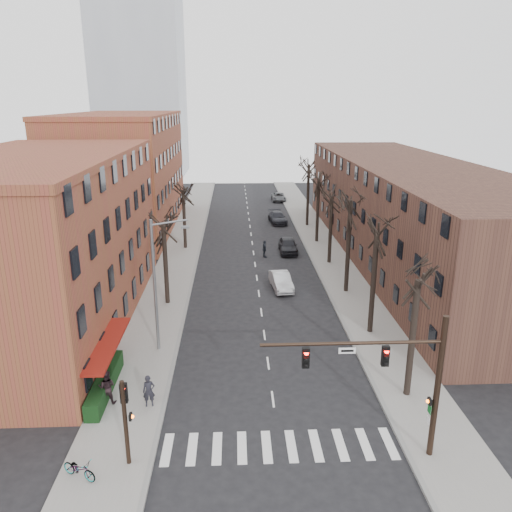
{
  "coord_description": "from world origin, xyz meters",
  "views": [
    {
      "loc": [
        -2.0,
        -20.21,
        16.05
      ],
      "look_at": [
        -0.33,
        18.14,
        4.0
      ],
      "focal_mm": 35.0,
      "sensor_mm": 36.0,
      "label": 1
    }
  ],
  "objects": [
    {
      "name": "pedestrian_a",
      "position": [
        -6.76,
        3.47,
        1.05
      ],
      "size": [
        0.71,
        0.53,
        1.79
      ],
      "primitive_type": "imported",
      "rotation": [
        0.0,
        0.0,
        0.17
      ],
      "color": "black",
      "rests_on": "sidewalk_left"
    },
    {
      "name": "parked_car_far",
      "position": [
        5.3,
        61.34,
        0.66
      ],
      "size": [
        2.24,
        4.75,
        1.31
      ],
      "primitive_type": "imported",
      "rotation": [
        0.0,
        0.0,
        0.01
      ],
      "color": "#56595E",
      "rests_on": "ground"
    },
    {
      "name": "bicycle",
      "position": [
        -8.95,
        -1.87,
        0.62
      ],
      "size": [
        1.86,
        1.37,
        0.93
      ],
      "primitive_type": "imported",
      "rotation": [
        0.0,
        0.0,
        1.09
      ],
      "color": "gray",
      "rests_on": "sidewalk_left"
    },
    {
      "name": "awning_left",
      "position": [
        -9.4,
        6.0,
        0.0
      ],
      "size": [
        1.2,
        7.0,
        0.15
      ],
      "primitive_type": "cube",
      "color": "maroon",
      "rests_on": "ground"
    },
    {
      "name": "sidewalk_left",
      "position": [
        -8.0,
        35.0,
        0.07
      ],
      "size": [
        4.0,
        90.0,
        0.15
      ],
      "primitive_type": "cube",
      "color": "gray",
      "rests_on": "ground"
    },
    {
      "name": "building_left_near",
      "position": [
        -16.0,
        15.0,
        6.0
      ],
      "size": [
        12.0,
        26.0,
        12.0
      ],
      "primitive_type": "cube",
      "color": "brown",
      "rests_on": "ground"
    },
    {
      "name": "tree_right_a",
      "position": [
        7.6,
        4.0,
        0.0
      ],
      "size": [
        5.2,
        5.2,
        10.0
      ],
      "primitive_type": null,
      "color": "black",
      "rests_on": "ground"
    },
    {
      "name": "signal_mast_arm",
      "position": [
        5.45,
        -1.0,
        4.4
      ],
      "size": [
        8.14,
        0.3,
        7.2
      ],
      "color": "black",
      "rests_on": "ground"
    },
    {
      "name": "tree_right_b",
      "position": [
        7.6,
        12.0,
        0.0
      ],
      "size": [
        5.2,
        5.2,
        10.8
      ],
      "primitive_type": null,
      "color": "black",
      "rests_on": "ground"
    },
    {
      "name": "pedestrian_b",
      "position": [
        -9.09,
        3.88,
        1.11
      ],
      "size": [
        0.97,
        0.78,
        1.92
      ],
      "primitive_type": "imported",
      "rotation": [
        0.0,
        0.0,
        3.08
      ],
      "color": "black",
      "rests_on": "sidewalk_left"
    },
    {
      "name": "silver_sedan",
      "position": [
        2.02,
        21.08,
        0.72
      ],
      "size": [
        1.99,
        4.51,
        1.44
      ],
      "primitive_type": "imported",
      "rotation": [
        0.0,
        0.0,
        0.11
      ],
      "color": "#B8BBBF",
      "rests_on": "ground"
    },
    {
      "name": "office_tower",
      "position": [
        -22.0,
        95.0,
        30.0
      ],
      "size": [
        18.0,
        18.0,
        60.0
      ],
      "primitive_type": "cube",
      "color": "#B2B7BF",
      "rests_on": "ground"
    },
    {
      "name": "tree_left_b",
      "position": [
        -7.6,
        34.0,
        0.0
      ],
      "size": [
        5.2,
        5.2,
        9.5
      ],
      "primitive_type": null,
      "color": "black",
      "rests_on": "ground"
    },
    {
      "name": "tree_right_c",
      "position": [
        7.6,
        20.0,
        0.0
      ],
      "size": [
        5.2,
        5.2,
        11.6
      ],
      "primitive_type": null,
      "color": "black",
      "rests_on": "ground"
    },
    {
      "name": "tree_right_f",
      "position": [
        7.6,
        44.0,
        0.0
      ],
      "size": [
        5.2,
        5.2,
        11.6
      ],
      "primitive_type": null,
      "color": "black",
      "rests_on": "ground"
    },
    {
      "name": "parked_car_near",
      "position": [
        3.8,
        32.1,
        0.81
      ],
      "size": [
        1.96,
        4.77,
        1.62
      ],
      "primitive_type": "imported",
      "rotation": [
        0.0,
        0.0,
        -0.01
      ],
      "color": "black",
      "rests_on": "ground"
    },
    {
      "name": "parked_car_mid",
      "position": [
        3.8,
        45.86,
        0.74
      ],
      "size": [
        2.56,
        5.26,
        1.47
      ],
      "primitive_type": "imported",
      "rotation": [
        0.0,
        0.0,
        0.1
      ],
      "color": "black",
      "rests_on": "ground"
    },
    {
      "name": "building_left_far",
      "position": [
        -16.0,
        44.0,
        7.0
      ],
      "size": [
        12.0,
        28.0,
        14.0
      ],
      "primitive_type": "cube",
      "color": "brown",
      "rests_on": "ground"
    },
    {
      "name": "tree_right_e",
      "position": [
        7.6,
        36.0,
        0.0
      ],
      "size": [
        5.2,
        5.2,
        10.8
      ],
      "primitive_type": null,
      "color": "black",
      "rests_on": "ground"
    },
    {
      "name": "pedestrian_crossing",
      "position": [
        1.11,
        30.39,
        0.92
      ],
      "size": [
        0.66,
        1.15,
        1.84
      ],
      "primitive_type": "imported",
      "rotation": [
        0.0,
        0.0,
        1.77
      ],
      "color": "black",
      "rests_on": "ground"
    },
    {
      "name": "ground",
      "position": [
        0.0,
        0.0,
        0.0
      ],
      "size": [
        160.0,
        160.0,
        0.0
      ],
      "primitive_type": "plane",
      "color": "black",
      "rests_on": "ground"
    },
    {
      "name": "tree_left_a",
      "position": [
        -7.6,
        18.0,
        0.0
      ],
      "size": [
        5.2,
        5.2,
        9.5
      ],
      "primitive_type": null,
      "color": "black",
      "rests_on": "ground"
    },
    {
      "name": "hedge",
      "position": [
        -9.5,
        5.0,
        0.65
      ],
      "size": [
        0.8,
        6.0,
        1.0
      ],
      "primitive_type": "cube",
      "color": "black",
      "rests_on": "sidewalk_left"
    },
    {
      "name": "streetlight",
      "position": [
        -7.03,
        10.0,
        5.01
      ],
      "size": [
        2.45,
        0.22,
        9.03
      ],
      "color": "slate",
      "rests_on": "ground"
    },
    {
      "name": "tree_right_d",
      "position": [
        7.6,
        28.0,
        0.0
      ],
      "size": [
        5.2,
        5.2,
        10.0
      ],
      "primitive_type": null,
      "color": "black",
      "rests_on": "ground"
    },
    {
      "name": "building_right",
      "position": [
        16.0,
        30.0,
        5.0
      ],
      "size": [
        12.0,
        50.0,
        10.0
      ],
      "primitive_type": "cube",
      "color": "#4E2F24",
      "rests_on": "ground"
    },
    {
      "name": "signal_pole_left",
      "position": [
        -6.99,
        -0.95,
        2.61
      ],
      "size": [
        0.47,
        0.44,
        4.4
      ],
      "color": "black",
      "rests_on": "ground"
    },
    {
      "name": "sidewalk_right",
      "position": [
        8.0,
        35.0,
        0.07
      ],
      "size": [
        4.0,
        90.0,
        0.15
      ],
      "primitive_type": "cube",
      "color": "gray",
      "rests_on": "ground"
    }
  ]
}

